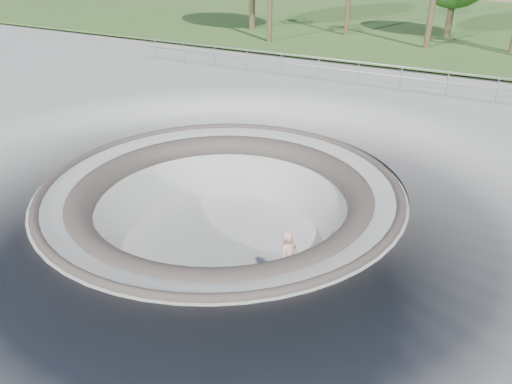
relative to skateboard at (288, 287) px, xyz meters
The scene contains 7 objects.
ground 3.45m from the skateboard, 157.08° to the left, with size 180.00×180.00×0.00m, color #ACABA6.
skate_bowl 2.93m from the skateboard, 157.08° to the left, with size 14.00×14.00×4.10m.
grass_strip 35.30m from the skateboard, 94.39° to the left, with size 180.00×36.00×0.12m.
distant_hills 58.55m from the skateboard, 88.94° to the left, with size 103.20×45.00×28.60m.
safety_railing 13.65m from the skateboard, 101.61° to the left, with size 25.00×0.06×1.03m.
skateboard is the anchor object (origin of this frame).
skater 0.85m from the skateboard, 26.57° to the left, with size 0.61×0.40×1.66m, color #DEA68F.
Camera 1 is at (7.00, -10.70, 6.33)m, focal length 35.00 mm.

